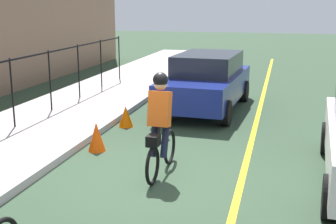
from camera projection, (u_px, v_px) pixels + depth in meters
ground_plane at (148, 177)px, 7.96m from camera, size 80.00×80.00×0.00m
lane_line_centre at (240, 185)px, 7.58m from camera, size 36.00×0.12×0.01m
cyclist_lead at (160, 125)px, 7.84m from camera, size 1.71×0.37×1.83m
parked_sedan_rear at (207, 81)px, 12.77m from camera, size 4.50×2.14×1.58m
traffic_cone_near at (126, 116)px, 11.12m from camera, size 0.36×0.36×0.52m
traffic_cone_far at (97, 137)px, 9.29m from camera, size 0.36×0.36×0.60m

